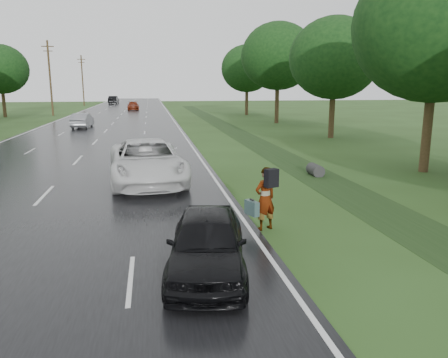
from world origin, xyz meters
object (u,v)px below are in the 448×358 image
white_pickup (147,161)px  silver_sedan (82,120)px  dark_sedan (207,243)px  pedestrian (265,198)px

white_pickup → silver_sedan: (-6.33, 25.94, -0.20)m
dark_sedan → silver_sedan: bearing=111.2°
dark_sedan → pedestrian: bearing=63.0°
pedestrian → silver_sedan: pedestrian is taller
pedestrian → white_pickup: bearing=-85.7°
white_pickup → dark_sedan: size_ratio=1.58×
white_pickup → pedestrian: bearing=-68.4°
pedestrian → dark_sedan: pedestrian is taller
white_pickup → silver_sedan: bearing=99.0°
pedestrian → white_pickup: (-3.35, 6.77, -0.01)m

